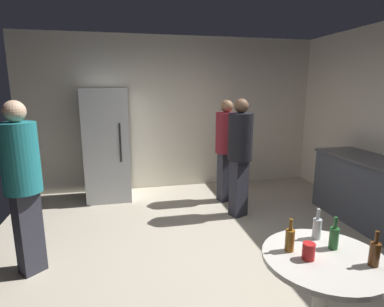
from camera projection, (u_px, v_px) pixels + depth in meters
ground_plane at (215, 263)px, 3.31m from camera, size 5.20×5.20×0.10m
wall_back at (175, 114)px, 5.52m from camera, size 5.32×0.06×2.70m
refrigerator at (108, 145)px, 4.96m from camera, size 0.70×0.68×1.80m
kitchen_counter at (382, 197)px, 3.89m from camera, size 0.64×2.04×0.90m
foreground_table at (323, 271)px, 2.02m from camera, size 0.80×0.80×0.73m
beer_bottle_amber at (290, 239)px, 2.05m from camera, size 0.06×0.06×0.23m
beer_bottle_brown at (375, 253)px, 1.88m from camera, size 0.06×0.06×0.23m
beer_bottle_green at (334, 237)px, 2.08m from camera, size 0.06×0.06×0.23m
beer_bottle_clear at (317, 228)px, 2.22m from camera, size 0.06×0.06×0.23m
plastic_cup_red at (309, 251)px, 1.95m from camera, size 0.08×0.08×0.11m
person_in_black_shirt at (240, 149)px, 4.23m from camera, size 0.44×0.44×1.67m
person_in_teal_shirt at (22, 176)px, 2.88m from camera, size 0.48×0.48×1.71m
person_in_maroon_shirt at (226, 143)px, 4.82m from camera, size 0.42×0.42×1.63m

